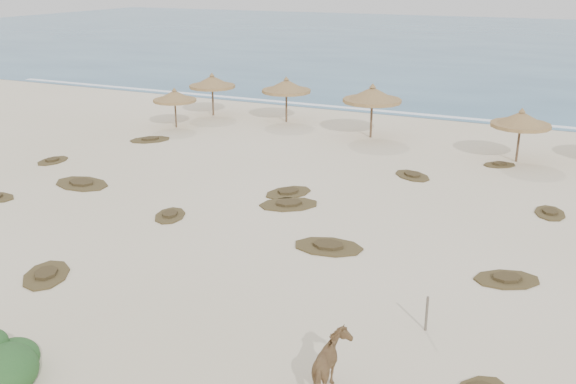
# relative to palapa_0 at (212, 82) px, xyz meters

# --- Properties ---
(ground) EXTENTS (160.00, 160.00, 0.00)m
(ground) POSITION_rel_palapa_0_xyz_m (12.48, -20.09, -2.18)
(ground) COLOR beige
(ground) RESTS_ON ground
(ocean) EXTENTS (200.00, 100.00, 0.01)m
(ocean) POSITION_rel_palapa_0_xyz_m (12.48, 54.91, -2.18)
(ocean) COLOR #275576
(ocean) RESTS_ON ground
(foam_line) EXTENTS (70.00, 0.60, 0.01)m
(foam_line) POSITION_rel_palapa_0_xyz_m (12.48, 5.91, -2.18)
(foam_line) COLOR white
(foam_line) RESTS_ON ground
(palapa_0) EXTENTS (3.72, 3.72, 2.81)m
(palapa_0) POSITION_rel_palapa_0_xyz_m (0.00, 0.00, 0.00)
(palapa_0) COLOR brown
(palapa_0) RESTS_ON ground
(palapa_1) EXTENTS (2.76, 2.76, 2.43)m
(palapa_1) POSITION_rel_palapa_0_xyz_m (-0.28, -3.92, -0.29)
(palapa_1) COLOR brown
(palapa_1) RESTS_ON ground
(palapa_2) EXTENTS (3.90, 3.90, 2.88)m
(palapa_2) POSITION_rel_palapa_0_xyz_m (5.23, 0.26, 0.05)
(palapa_2) COLOR brown
(palapa_2) RESTS_ON ground
(palapa_3) EXTENTS (4.22, 4.22, 3.12)m
(palapa_3) POSITION_rel_palapa_0_xyz_m (11.31, -1.33, 0.24)
(palapa_3) COLOR brown
(palapa_3) RESTS_ON ground
(palapa_4) EXTENTS (3.37, 3.37, 2.74)m
(palapa_4) POSITION_rel_palapa_0_xyz_m (19.49, -3.01, -0.06)
(palapa_4) COLOR brown
(palapa_4) RESTS_ON ground
(horse) EXTENTS (0.99, 1.71, 1.36)m
(horse) POSITION_rel_palapa_0_xyz_m (17.74, -24.35, -1.50)
(horse) COLOR olive
(horse) RESTS_ON ground
(fence_post_far) EXTENTS (0.09, 0.09, 1.00)m
(fence_post_far) POSITION_rel_palapa_0_xyz_m (19.08, -20.80, -1.68)
(fence_post_far) COLOR #65594B
(fence_post_far) RESTS_ON ground
(scrub_1) EXTENTS (3.03, 2.20, 0.16)m
(scrub_1) POSITION_rel_palapa_0_xyz_m (2.16, -15.02, -2.13)
(scrub_1) COLOR #503F23
(scrub_1) RESTS_ON ground
(scrub_2) EXTENTS (1.72, 2.08, 0.16)m
(scrub_2) POSITION_rel_palapa_0_xyz_m (8.05, -16.66, -2.13)
(scrub_2) COLOR #503F23
(scrub_2) RESTS_ON ground
(scrub_3) EXTENTS (2.93, 2.74, 0.16)m
(scrub_3) POSITION_rel_palapa_0_xyz_m (11.74, -13.57, -2.13)
(scrub_3) COLOR #503F23
(scrub_3) RESTS_ON ground
(scrub_4) EXTENTS (2.47, 2.16, 0.16)m
(scrub_4) POSITION_rel_palapa_0_xyz_m (20.70, -16.87, -2.13)
(scrub_4) COLOR #503F23
(scrub_4) RESTS_ON ground
(scrub_6) EXTENTS (2.65, 2.65, 0.16)m
(scrub_6) POSITION_rel_palapa_0_xyz_m (0.18, -7.21, -2.13)
(scrub_6) COLOR #503F23
(scrub_6) RESTS_ON ground
(scrub_7) EXTENTS (2.37, 2.25, 0.16)m
(scrub_7) POSITION_rel_palapa_0_xyz_m (15.37, -7.63, -2.13)
(scrub_7) COLOR #503F23
(scrub_7) RESTS_ON ground
(scrub_8) EXTENTS (1.17, 1.79, 0.16)m
(scrub_8) POSITION_rel_palapa_0_xyz_m (-1.71, -12.76, -2.13)
(scrub_8) COLOR #503F23
(scrub_8) RESTS_ON ground
(scrub_9) EXTENTS (2.68, 1.96, 0.16)m
(scrub_9) POSITION_rel_palapa_0_xyz_m (14.76, -16.86, -2.13)
(scrub_9) COLOR #503F23
(scrub_9) RESTS_ON ground
(scrub_10) EXTENTS (1.93, 1.77, 0.16)m
(scrub_10) POSITION_rel_palapa_0_xyz_m (18.82, -4.09, -2.13)
(scrub_10) COLOR #503F23
(scrub_10) RESTS_ON ground
(scrub_11) EXTENTS (2.29, 2.55, 0.16)m
(scrub_11) POSITION_rel_palapa_0_xyz_m (7.49, -22.61, -2.13)
(scrub_11) COLOR #503F23
(scrub_11) RESTS_ON ground
(scrub_13) EXTENTS (2.32, 2.63, 0.16)m
(scrub_13) POSITION_rel_palapa_0_xyz_m (11.11, -12.24, -2.13)
(scrub_13) COLOR #503F23
(scrub_13) RESTS_ON ground
(scrub_14) EXTENTS (1.41, 1.93, 0.16)m
(scrub_14) POSITION_rel_palapa_0_xyz_m (21.53, -10.16, -2.13)
(scrub_14) COLOR #503F23
(scrub_14) RESTS_ON ground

